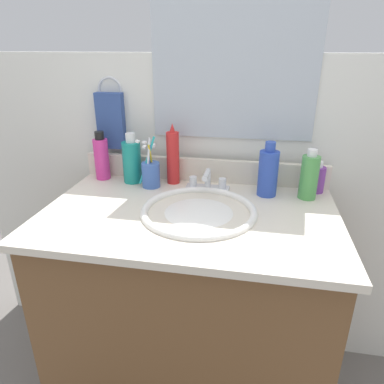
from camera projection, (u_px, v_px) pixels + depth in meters
name	position (u px, v px, depth m)	size (l,w,h in m)	color
vanity_cabinet	(189.00, 314.00, 1.30)	(0.92, 0.55, 0.80)	brown
countertop	(189.00, 215.00, 1.14)	(0.96, 0.60, 0.02)	beige
backsplash	(203.00, 170.00, 1.38)	(0.96, 0.02, 0.09)	beige
back_wall	(205.00, 213.00, 1.52)	(2.06, 0.04, 1.30)	silver
mirror_panel	(234.00, 60.00, 1.24)	(0.60, 0.01, 0.56)	#B2BCC6
towel_ring	(110.00, 89.00, 1.37)	(0.10, 0.10, 0.01)	silver
hand_towel	(111.00, 121.00, 1.40)	(0.11, 0.04, 0.22)	#334C8C
sink_basin	(199.00, 221.00, 1.14)	(0.38, 0.38, 0.11)	white
faucet	(207.00, 183.00, 1.30)	(0.16, 0.10, 0.08)	silver
bottle_spray_red	(173.00, 157.00, 1.34)	(0.05, 0.05, 0.23)	red
bottle_toner_green	(309.00, 177.00, 1.21)	(0.06, 0.06, 0.18)	#4C9E4C
bottle_gel_clear	(268.00, 177.00, 1.32)	(0.05, 0.05, 0.10)	silver
bottle_mouthwash_teal	(132.00, 161.00, 1.36)	(0.07, 0.07, 0.19)	teal
bottle_shampoo_blue	(268.00, 172.00, 1.23)	(0.07, 0.07, 0.20)	#2D4CB2
bottle_cream_purple	(317.00, 179.00, 1.28)	(0.06, 0.06, 0.12)	#7A3899
bottle_soap_pink	(102.00, 158.00, 1.39)	(0.06, 0.06, 0.19)	#D8338C
cup_blue_plastic	(151.00, 173.00, 1.32)	(0.08, 0.08, 0.19)	#3F66B7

